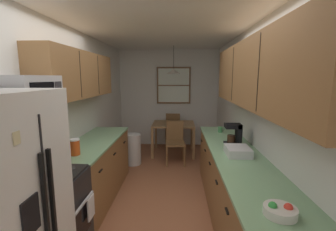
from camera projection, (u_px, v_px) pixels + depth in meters
name	position (u px, v px, depth m)	size (l,w,h in m)	color
ground_plane	(162.00, 188.00, 3.91)	(12.00, 12.00, 0.00)	#995B3D
wall_left	(78.00, 113.00, 3.76)	(0.10, 9.00, 2.55)	silver
wall_right	(248.00, 114.00, 3.64)	(0.10, 9.00, 2.55)	silver
wall_back	(169.00, 98.00, 6.31)	(4.40, 0.10, 2.55)	silver
ceiling_slab	(161.00, 26.00, 3.48)	(4.40, 9.00, 0.08)	white
stove_range	(50.00, 218.00, 2.30)	(0.66, 0.61, 1.10)	black
microwave_over_range	(27.00, 93.00, 2.11)	(0.39, 0.59, 0.32)	silver
counter_left	(95.00, 169.00, 3.56)	(0.64, 1.94, 0.90)	olive
upper_cabinets_left	(79.00, 75.00, 3.29)	(0.33, 2.02, 0.63)	olive
counter_right	(238.00, 191.00, 2.87)	(0.64, 3.40, 0.90)	olive
upper_cabinets_right	(258.00, 74.00, 2.58)	(0.33, 3.08, 0.75)	olive
dining_table	(173.00, 128.00, 5.61)	(0.99, 0.85, 0.74)	olive
dining_chair_near	(175.00, 140.00, 5.00)	(0.43, 0.43, 0.90)	brown
dining_chair_far	(173.00, 128.00, 6.26)	(0.42, 0.42, 0.90)	brown
pendant_light	(174.00, 71.00, 5.39)	(0.32, 0.32, 0.63)	black
back_window	(174.00, 85.00, 6.18)	(0.89, 0.05, 0.96)	brown
trash_bin	(133.00, 149.00, 4.97)	(0.35, 0.35, 0.65)	silver
storage_canister	(75.00, 147.00, 2.85)	(0.13, 0.13, 0.20)	#D84C19
dish_towel	(91.00, 207.00, 2.43)	(0.02, 0.16, 0.24)	white
coffee_maker	(235.00, 134.00, 3.28)	(0.22, 0.18, 0.30)	black
mug_by_coffeemaker	(220.00, 129.00, 4.02)	(0.11, 0.08, 0.10)	#3F7F4C
fruit_bowl	(280.00, 210.00, 1.60)	(0.22, 0.22, 0.09)	silver
dish_rack	(238.00, 151.00, 2.84)	(0.28, 0.34, 0.10)	silver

